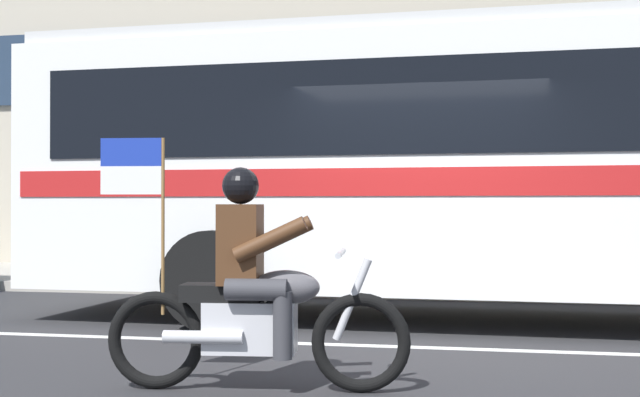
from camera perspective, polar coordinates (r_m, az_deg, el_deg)
The scene contains 6 objects.
ground_plane at distance 8.42m, azimuth 6.65°, elevation -9.33°, with size 60.00×60.00×0.00m, color #2B2B2D.
sidewalk_curb at distance 13.46m, azimuth 8.45°, elevation -5.67°, with size 28.00×3.80×0.15m, color #A39E93.
lane_center_stripe at distance 7.83m, azimuth 6.28°, elevation -9.97°, with size 26.60×0.14×0.01m, color silver.
transit_bus at distance 9.55m, azimuth 17.17°, elevation 3.08°, with size 12.26×2.96×3.22m.
motorcycle_with_rider at distance 5.94m, azimuth -4.51°, elevation -6.57°, with size 2.19×0.66×1.78m.
fire_hydrant at distance 13.10m, azimuth -9.50°, elevation -3.86°, with size 0.22×0.30×0.75m.
Camera 1 is at (0.69, -8.29, 1.30)m, focal length 47.21 mm.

